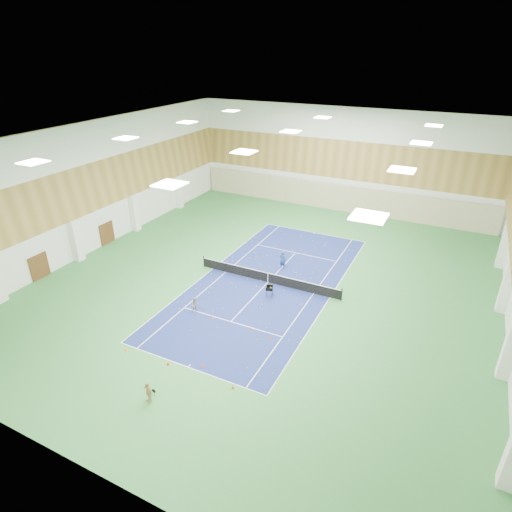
# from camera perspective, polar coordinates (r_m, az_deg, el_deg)

# --- Properties ---
(ground) EXTENTS (40.00, 40.00, 0.00)m
(ground) POSITION_cam_1_polar(r_m,az_deg,el_deg) (36.48, 1.58, -3.54)
(ground) COLOR #327638
(ground) RESTS_ON ground
(room_shell) EXTENTS (36.00, 40.00, 12.00)m
(room_shell) POSITION_cam_1_polar(r_m,az_deg,el_deg) (33.88, 1.71, 5.27)
(room_shell) COLOR white
(room_shell) RESTS_ON ground
(wood_cladding) EXTENTS (36.00, 40.00, 8.00)m
(wood_cladding) POSITION_cam_1_polar(r_m,az_deg,el_deg) (33.20, 1.76, 8.49)
(wood_cladding) COLOR #A67E3D
(wood_cladding) RESTS_ON room_shell
(ceiling_light_grid) EXTENTS (21.40, 25.40, 0.06)m
(ceiling_light_grid) POSITION_cam_1_polar(r_m,az_deg,el_deg) (32.21, 1.85, 15.14)
(ceiling_light_grid) COLOR white
(ceiling_light_grid) RESTS_ON room_shell
(court_surface) EXTENTS (10.97, 23.77, 0.01)m
(court_surface) POSITION_cam_1_polar(r_m,az_deg,el_deg) (36.48, 1.58, -3.53)
(court_surface) COLOR navy
(court_surface) RESTS_ON ground
(tennis_balls_scatter) EXTENTS (10.57, 22.77, 0.07)m
(tennis_balls_scatter) POSITION_cam_1_polar(r_m,az_deg,el_deg) (36.46, 1.58, -3.48)
(tennis_balls_scatter) COLOR #B6CA22
(tennis_balls_scatter) RESTS_ON ground
(tennis_net) EXTENTS (12.80, 0.10, 1.10)m
(tennis_net) POSITION_cam_1_polar(r_m,az_deg,el_deg) (36.21, 1.59, -2.79)
(tennis_net) COLOR black
(tennis_net) RESTS_ON ground
(back_curtain) EXTENTS (35.40, 0.16, 3.20)m
(back_curtain) POSITION_cam_1_polar(r_m,az_deg,el_deg) (52.90, 10.77, 7.69)
(back_curtain) COLOR #C6B793
(back_curtain) RESTS_ON ground
(door_left_a) EXTENTS (0.08, 1.80, 2.20)m
(door_left_a) POSITION_cam_1_polar(r_m,az_deg,el_deg) (41.10, -26.92, -1.26)
(door_left_a) COLOR #593319
(door_left_a) RESTS_ON ground
(door_left_b) EXTENTS (0.08, 1.80, 2.20)m
(door_left_b) POSITION_cam_1_polar(r_m,az_deg,el_deg) (45.65, -19.26, 2.88)
(door_left_b) COLOR #593319
(door_left_b) RESTS_ON ground
(coach) EXTENTS (0.65, 0.45, 1.70)m
(coach) POSITION_cam_1_polar(r_m,az_deg,el_deg) (38.41, 3.57, -0.51)
(coach) COLOR #1F4791
(coach) RESTS_ON ground
(child_court) EXTENTS (0.75, 0.72, 1.22)m
(child_court) POSITION_cam_1_polar(r_m,az_deg,el_deg) (32.72, -8.13, -6.46)
(child_court) COLOR gray
(child_court) RESTS_ON ground
(child_apron) EXTENTS (0.84, 0.52, 1.34)m
(child_apron) POSITION_cam_1_polar(r_m,az_deg,el_deg) (25.98, -14.20, -17.15)
(child_apron) COLOR tan
(child_apron) RESTS_ON ground
(ball_cart) EXTENTS (0.68, 0.68, 0.95)m
(ball_cart) POSITION_cam_1_polar(r_m,az_deg,el_deg) (34.31, 1.80, -4.73)
(ball_cart) COLOR black
(ball_cart) RESTS_ON ground
(cone_svc_a) EXTENTS (0.17, 0.17, 0.19)m
(cone_svc_a) POSITION_cam_1_polar(r_m,az_deg,el_deg) (33.39, -8.02, -6.75)
(cone_svc_a) COLOR orange
(cone_svc_a) RESTS_ON ground
(cone_svc_b) EXTENTS (0.22, 0.22, 0.24)m
(cone_svc_b) POSITION_cam_1_polar(r_m,az_deg,el_deg) (32.12, -5.93, -8.05)
(cone_svc_b) COLOR #FF4D0D
(cone_svc_b) RESTS_ON ground
(cone_svc_c) EXTENTS (0.20, 0.20, 0.22)m
(cone_svc_c) POSITION_cam_1_polar(r_m,az_deg,el_deg) (30.78, -0.77, -9.64)
(cone_svc_c) COLOR #E1430B
(cone_svc_c) RESTS_ON ground
(cone_svc_d) EXTENTS (0.19, 0.19, 0.21)m
(cone_svc_d) POSITION_cam_1_polar(r_m,az_deg,el_deg) (29.94, 1.88, -10.85)
(cone_svc_d) COLOR orange
(cone_svc_d) RESTS_ON ground
(cone_base_a) EXTENTS (0.22, 0.22, 0.24)m
(cone_base_a) POSITION_cam_1_polar(r_m,az_deg,el_deg) (30.18, -16.94, -11.82)
(cone_base_a) COLOR orange
(cone_base_a) RESTS_ON ground
(cone_base_b) EXTENTS (0.21, 0.21, 0.23)m
(cone_base_b) POSITION_cam_1_polar(r_m,az_deg,el_deg) (28.45, -11.66, -13.81)
(cone_base_b) COLOR #EE3D0C
(cone_base_b) RESTS_ON ground
(cone_base_c) EXTENTS (0.20, 0.20, 0.22)m
(cone_base_c) POSITION_cam_1_polar(r_m,az_deg,el_deg) (27.96, -7.05, -14.24)
(cone_base_c) COLOR orange
(cone_base_c) RESTS_ON ground
(cone_base_d) EXTENTS (0.19, 0.19, 0.21)m
(cone_base_d) POSITION_cam_1_polar(r_m,az_deg,el_deg) (26.38, -3.11, -17.05)
(cone_base_d) COLOR #F0400C
(cone_base_d) RESTS_ON ground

